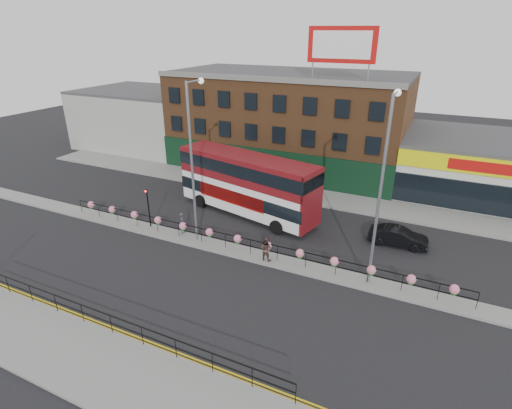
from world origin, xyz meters
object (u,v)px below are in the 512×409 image
at_px(double_decker_bus, 247,179).
at_px(pedestrian_b, 266,249).
at_px(car, 398,237).
at_px(lamp_column_west, 193,150).
at_px(lamp_column_east, 383,177).
at_px(pedestrian_a, 183,223).

height_order(double_decker_bus, pedestrian_b, double_decker_bus).
distance_m(double_decker_bus, car, 12.53).
distance_m(car, lamp_column_west, 15.87).
distance_m(lamp_column_west, lamp_column_east, 12.56).
bearing_deg(pedestrian_b, double_decker_bus, -53.62).
height_order(car, pedestrian_a, pedestrian_a).
distance_m(car, pedestrian_a, 15.95).
bearing_deg(double_decker_bus, lamp_column_west, -102.96).
bearing_deg(car, double_decker_bus, 87.00).
xyz_separation_m(pedestrian_b, lamp_column_east, (6.77, 0.71, 5.89)).
distance_m(double_decker_bus, pedestrian_b, 8.04).
bearing_deg(lamp_column_west, pedestrian_b, -7.11).
bearing_deg(pedestrian_b, lamp_column_west, -6.28).
distance_m(car, lamp_column_east, 8.32).
distance_m(pedestrian_b, lamp_column_west, 8.29).
distance_m(pedestrian_a, lamp_column_west, 6.07).
bearing_deg(lamp_column_east, lamp_column_west, 179.94).
relative_size(double_decker_bus, lamp_column_west, 1.14).
bearing_deg(double_decker_bus, lamp_column_east, -26.39).
bearing_deg(pedestrian_b, car, -140.79).
xyz_separation_m(pedestrian_a, pedestrian_b, (7.25, -0.82, -0.00)).
xyz_separation_m(lamp_column_west, lamp_column_east, (12.56, -0.01, 0.00)).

